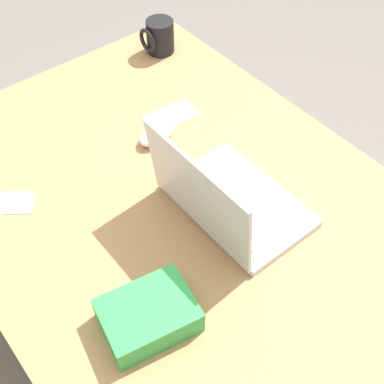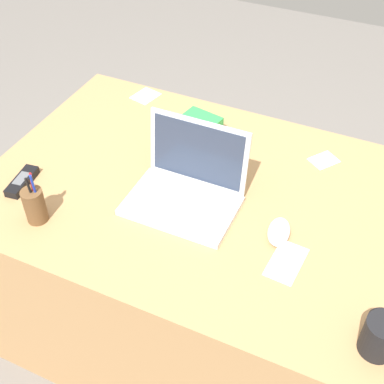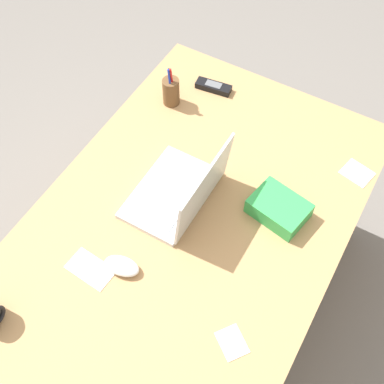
{
  "view_description": "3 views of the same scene",
  "coord_description": "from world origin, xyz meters",
  "px_view_note": "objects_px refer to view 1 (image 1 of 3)",
  "views": [
    {
      "loc": [
        -0.56,
        0.46,
        1.62
      ],
      "look_at": [
        0.03,
        -0.02,
        0.74
      ],
      "focal_mm": 48.78,
      "sensor_mm": 36.0,
      "label": 1
    },
    {
      "loc": [
        0.44,
        -1.07,
        1.77
      ],
      "look_at": [
        -0.03,
        -0.06,
        0.74
      ],
      "focal_mm": 48.45,
      "sensor_mm": 36.0,
      "label": 2
    },
    {
      "loc": [
        0.71,
        0.42,
        2.08
      ],
      "look_at": [
        -0.04,
        -0.02,
        0.79
      ],
      "focal_mm": 47.95,
      "sensor_mm": 36.0,
      "label": 3
    }
  ],
  "objects_px": {
    "computer_mouse": "(157,134)",
    "coffee_mug_white": "(159,37)",
    "snack_bag": "(148,315)",
    "laptop": "(226,201)"
  },
  "relations": [
    {
      "from": "computer_mouse",
      "to": "coffee_mug_white",
      "type": "bearing_deg",
      "value": -46.05
    },
    {
      "from": "computer_mouse",
      "to": "snack_bag",
      "type": "distance_m",
      "value": 0.51
    },
    {
      "from": "snack_bag",
      "to": "laptop",
      "type": "bearing_deg",
      "value": -69.28
    },
    {
      "from": "computer_mouse",
      "to": "snack_bag",
      "type": "bearing_deg",
      "value": 133.45
    },
    {
      "from": "coffee_mug_white",
      "to": "laptop",
      "type": "bearing_deg",
      "value": 156.2
    },
    {
      "from": "computer_mouse",
      "to": "snack_bag",
      "type": "relative_size",
      "value": 0.62
    },
    {
      "from": "computer_mouse",
      "to": "laptop",
      "type": "bearing_deg",
      "value": 166.07
    },
    {
      "from": "coffee_mug_white",
      "to": "snack_bag",
      "type": "distance_m",
      "value": 0.9
    },
    {
      "from": "coffee_mug_white",
      "to": "snack_bag",
      "type": "bearing_deg",
      "value": 142.1
    },
    {
      "from": "computer_mouse",
      "to": "coffee_mug_white",
      "type": "distance_m",
      "value": 0.39
    }
  ]
}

